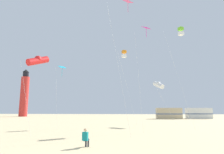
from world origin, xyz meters
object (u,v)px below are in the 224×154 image
(kite_flyer_standing, at_px, (86,137))
(kite_tube_scarlet, at_px, (38,60))
(kite_diamond_magenta, at_px, (146,32))
(kite_box_orange, at_px, (124,54))
(kite_diamond_rainbow, at_px, (127,7))
(kite_box_lime, at_px, (181,32))
(rv_van_white, at_px, (199,113))
(kite_tube_white, at_px, (158,85))
(kite_diamond_cyan, at_px, (62,69))
(lighthouse_distant, at_px, (24,94))
(rv_van_tan, at_px, (169,113))

(kite_flyer_standing, height_order, kite_tube_scarlet, kite_tube_scarlet)
(kite_diamond_magenta, distance_m, kite_box_orange, 8.92)
(kite_diamond_rainbow, relative_size, kite_diamond_magenta, 1.15)
(kite_flyer_standing, xyz_separation_m, kite_box_lime, (9.97, 14.49, 12.58))
(kite_box_lime, distance_m, rv_van_white, 32.11)
(kite_tube_white, distance_m, rv_van_white, 28.05)
(kite_diamond_rainbow, xyz_separation_m, kite_box_orange, (-0.74, 11.47, -1.72))
(kite_flyer_standing, bearing_deg, kite_diamond_magenta, -107.29)
(rv_van_white, bearing_deg, kite_diamond_cyan, -135.27)
(kite_flyer_standing, xyz_separation_m, kite_diamond_rainbow, (2.57, 6.62, 12.28))
(lighthouse_distant, height_order, rv_van_white, lighthouse_distant)
(lighthouse_distant, bearing_deg, kite_diamond_magenta, -48.01)
(kite_tube_white, relative_size, rv_van_tan, 1.05)
(kite_flyer_standing, height_order, kite_diamond_rainbow, kite_diamond_rainbow)
(kite_box_orange, bearing_deg, rv_van_tan, 64.41)
(kite_diamond_rainbow, xyz_separation_m, kite_tube_white, (4.53, 11.66, -6.74))
(kite_box_lime, bearing_deg, kite_tube_white, 127.11)
(kite_diamond_cyan, bearing_deg, kite_box_lime, 11.56)
(kite_box_lime, distance_m, kite_tube_scarlet, 19.43)
(kite_tube_scarlet, height_order, rv_van_white, kite_tube_scarlet)
(kite_box_orange, bearing_deg, kite_diamond_rainbow, -86.29)
(kite_flyer_standing, xyz_separation_m, kite_diamond_magenta, (4.66, 9.64, 10.68))
(kite_tube_white, bearing_deg, kite_box_lime, -52.89)
(kite_tube_scarlet, relative_size, lighthouse_distant, 0.48)
(kite_diamond_magenta, xyz_separation_m, kite_box_orange, (-2.83, 8.45, -0.11))
(kite_box_orange, bearing_deg, rv_van_white, 52.23)
(kite_flyer_standing, distance_m, kite_diamond_cyan, 14.40)
(kite_diamond_magenta, bearing_deg, kite_tube_white, 74.23)
(kite_tube_white, height_order, lighthouse_distant, lighthouse_distant)
(kite_tube_scarlet, relative_size, kite_diamond_magenta, 0.66)
(rv_van_tan, relative_size, rv_van_white, 0.98)
(kite_flyer_standing, bearing_deg, kite_tube_white, -102.72)
(kite_diamond_rainbow, bearing_deg, kite_tube_scarlet, -178.00)
(kite_tube_white, xyz_separation_m, rv_van_tan, (5.39, 22.09, -4.77))
(kite_tube_white, xyz_separation_m, kite_diamond_cyan, (-12.98, -7.03, 1.26))
(kite_flyer_standing, relative_size, kite_diamond_magenta, 0.10)
(kite_flyer_standing, bearing_deg, kite_tube_scarlet, -34.98)
(kite_box_lime, height_order, kite_diamond_cyan, kite_box_lime)
(kite_diamond_magenta, relative_size, lighthouse_distant, 0.72)
(kite_diamond_rainbow, distance_m, rv_van_white, 41.68)
(lighthouse_distant, bearing_deg, kite_diamond_rainbow, -51.42)
(kite_flyer_standing, bearing_deg, rv_van_tan, -98.69)
(kite_box_lime, height_order, kite_tube_scarlet, kite_box_lime)
(kite_diamond_cyan, xyz_separation_m, kite_box_orange, (7.71, 6.85, 3.76))
(kite_tube_scarlet, relative_size, kite_diamond_cyan, 1.02)
(kite_box_orange, distance_m, lighthouse_distant, 51.26)
(kite_tube_scarlet, distance_m, rv_van_white, 45.62)
(kite_diamond_cyan, bearing_deg, kite_diamond_rainbow, -28.66)
(rv_van_white, bearing_deg, kite_tube_white, -124.17)
(kite_diamond_rainbow, bearing_deg, kite_flyer_standing, -111.22)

